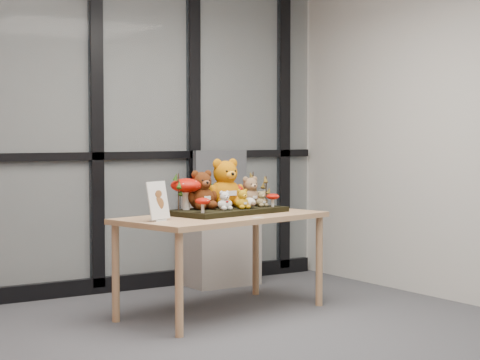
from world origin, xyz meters
TOP-DOWN VIEW (x-y plane):
  - room_shell at (0.00, 0.00)m, footprint 5.00×5.00m
  - glass_partition at (-0.00, 2.47)m, footprint 4.90×0.06m
  - display_table at (0.85, 1.32)m, footprint 1.55×1.01m
  - diorama_tray at (0.95, 1.40)m, footprint 0.89×0.58m
  - bear_pooh_yellow at (1.00, 1.51)m, footprint 0.33×0.31m
  - bear_brown_medium at (0.77, 1.45)m, footprint 0.26×0.25m
  - bear_tan_back at (1.21, 1.51)m, footprint 0.21×0.19m
  - bear_small_yellow at (1.01, 1.31)m, footprint 0.13×0.13m
  - bear_white_bow at (0.86, 1.30)m, footprint 0.13×0.12m
  - bear_beige_small at (1.23, 1.39)m, footprint 0.11×0.10m
  - plush_cream_hedgehog at (1.08, 1.32)m, footprint 0.07×0.07m
  - mushroom_back_left at (0.66, 1.47)m, footprint 0.21×0.21m
  - mushroom_back_right at (1.07, 1.52)m, footprint 0.16×0.16m
  - mushroom_front_left at (0.63, 1.21)m, footprint 0.10×0.10m
  - mushroom_front_right at (1.29, 1.35)m, footprint 0.09×0.09m
  - sprig_green_far_left at (0.58, 1.43)m, footprint 0.05×0.05m
  - sprig_green_mid_left at (0.70, 1.50)m, footprint 0.05×0.05m
  - sprig_dry_far_right at (1.27, 1.56)m, footprint 0.05×0.05m
  - sprig_dry_mid_right at (1.32, 1.46)m, footprint 0.05×0.05m
  - sprig_green_centre at (0.87, 1.55)m, footprint 0.05×0.05m
  - sign_holder at (0.31, 1.22)m, footprint 0.18×0.11m
  - label_card at (0.96, 1.05)m, footprint 0.08×0.03m
  - cabinet at (1.44, 2.27)m, footprint 0.56×0.33m
  - monitor at (1.44, 2.28)m, footprint 0.48×0.05m

SIDE VIEW (x-z plane):
  - cabinet at x=1.44m, z-range 0.00..0.75m
  - display_table at x=0.85m, z-range 0.27..0.94m
  - label_card at x=0.96m, z-range 0.67..0.67m
  - diorama_tray at x=0.95m, z-range 0.67..0.71m
  - plush_cream_hedgehog at x=1.08m, z-range 0.71..0.79m
  - mushroom_front_right at x=1.29m, z-range 0.71..0.81m
  - mushroom_front_left at x=0.63m, z-range 0.71..0.81m
  - bear_beige_small at x=1.23m, z-range 0.71..0.83m
  - bear_white_bow at x=0.86m, z-range 0.71..0.85m
  - bear_small_yellow at x=1.01m, z-range 0.71..0.86m
  - sign_holder at x=0.31m, z-range 0.66..0.91m
  - mushroom_back_right at x=1.07m, z-range 0.71..0.88m
  - sprig_green_centre at x=0.87m, z-range 0.71..0.91m
  - sprig_green_mid_left at x=0.70m, z-range 0.71..0.91m
  - sprig_dry_mid_right at x=1.32m, z-range 0.71..0.92m
  - bear_tan_back at x=1.21m, z-range 0.71..0.93m
  - mushroom_back_left at x=0.66m, z-range 0.71..0.94m
  - sprig_dry_far_right at x=1.27m, z-range 0.71..0.94m
  - sprig_green_far_left at x=0.58m, z-range 0.71..0.96m
  - bear_brown_medium at x=0.77m, z-range 0.71..1.00m
  - bear_pooh_yellow at x=1.00m, z-range 0.71..1.08m
  - monitor at x=1.44m, z-range 0.75..1.09m
  - glass_partition at x=0.00m, z-range 0.03..2.81m
  - room_shell at x=0.00m, z-range -0.82..4.18m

